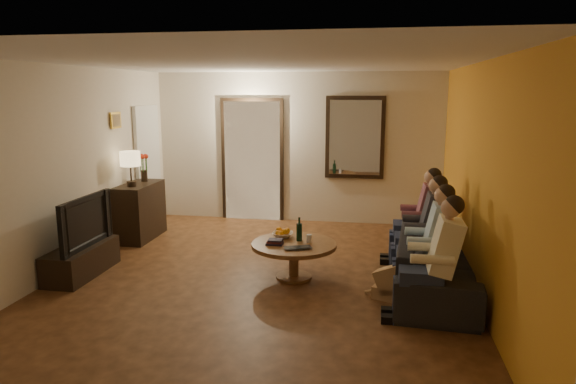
% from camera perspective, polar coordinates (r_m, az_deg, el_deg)
% --- Properties ---
extents(floor, '(5.00, 6.00, 0.01)m').
position_cam_1_polar(floor, '(6.40, -3.15, -9.69)').
color(floor, '#3F2411').
rests_on(floor, ground).
extents(ceiling, '(5.00, 6.00, 0.01)m').
position_cam_1_polar(ceiling, '(5.99, -3.42, 14.23)').
color(ceiling, white).
rests_on(ceiling, back_wall).
extents(back_wall, '(5.00, 0.02, 2.60)m').
position_cam_1_polar(back_wall, '(8.98, 1.02, 4.92)').
color(back_wall, beige).
rests_on(back_wall, floor).
extents(front_wall, '(5.00, 0.02, 2.60)m').
position_cam_1_polar(front_wall, '(3.28, -15.15, -6.55)').
color(front_wall, beige).
rests_on(front_wall, floor).
extents(left_wall, '(0.02, 6.00, 2.60)m').
position_cam_1_polar(left_wall, '(7.05, -23.50, 2.27)').
color(left_wall, beige).
rests_on(left_wall, floor).
extents(right_wall, '(0.02, 6.00, 2.60)m').
position_cam_1_polar(right_wall, '(6.02, 20.60, 1.11)').
color(right_wall, beige).
rests_on(right_wall, floor).
extents(orange_accent, '(0.01, 6.00, 2.60)m').
position_cam_1_polar(orange_accent, '(6.02, 20.50, 1.11)').
color(orange_accent, gold).
rests_on(orange_accent, right_wall).
extents(kitchen_doorway, '(1.00, 0.06, 2.10)m').
position_cam_1_polar(kitchen_doorway, '(9.15, -3.97, 3.43)').
color(kitchen_doorway, '#FFE0A5').
rests_on(kitchen_doorway, floor).
extents(door_trim, '(1.12, 0.04, 2.22)m').
position_cam_1_polar(door_trim, '(9.14, -3.99, 3.42)').
color(door_trim, black).
rests_on(door_trim, floor).
extents(fridge_glimpse, '(0.45, 0.03, 1.70)m').
position_cam_1_polar(fridge_glimpse, '(9.12, -2.42, 2.47)').
color(fridge_glimpse, silver).
rests_on(fridge_glimpse, floor).
extents(mirror_frame, '(1.00, 0.05, 1.40)m').
position_cam_1_polar(mirror_frame, '(8.83, 7.45, 6.02)').
color(mirror_frame, black).
rests_on(mirror_frame, back_wall).
extents(mirror_glass, '(0.86, 0.02, 1.26)m').
position_cam_1_polar(mirror_glass, '(8.80, 7.44, 6.00)').
color(mirror_glass, white).
rests_on(mirror_glass, back_wall).
extents(white_door, '(0.06, 0.85, 2.04)m').
position_cam_1_polar(white_door, '(9.06, -15.26, 2.80)').
color(white_door, white).
rests_on(white_door, floor).
extents(framed_art, '(0.03, 0.28, 0.24)m').
position_cam_1_polar(framed_art, '(8.10, -18.61, 7.56)').
color(framed_art, '#B28C33').
rests_on(framed_art, left_wall).
extents(art_canvas, '(0.01, 0.22, 0.18)m').
position_cam_1_polar(art_canvas, '(8.09, -18.51, 7.57)').
color(art_canvas, brown).
rests_on(art_canvas, left_wall).
extents(dresser, '(0.45, 0.98, 0.87)m').
position_cam_1_polar(dresser, '(8.34, -16.14, -2.05)').
color(dresser, black).
rests_on(dresser, floor).
extents(table_lamp, '(0.30, 0.30, 0.54)m').
position_cam_1_polar(table_lamp, '(8.02, -17.09, 2.50)').
color(table_lamp, beige).
rests_on(table_lamp, dresser).
extents(flower_vase, '(0.14, 0.14, 0.44)m').
position_cam_1_polar(flower_vase, '(8.42, -15.73, 2.62)').
color(flower_vase, red).
rests_on(flower_vase, dresser).
extents(tv_stand, '(0.45, 1.12, 0.37)m').
position_cam_1_polar(tv_stand, '(7.00, -21.96, -7.05)').
color(tv_stand, black).
rests_on(tv_stand, floor).
extents(tv, '(1.10, 0.14, 0.64)m').
position_cam_1_polar(tv, '(6.87, -22.27, -3.04)').
color(tv, black).
rests_on(tv, tv_stand).
extents(sofa, '(2.26, 1.05, 0.64)m').
position_cam_1_polar(sofa, '(6.23, 16.17, -7.61)').
color(sofa, black).
rests_on(sofa, floor).
extents(person_a, '(0.60, 0.40, 1.20)m').
position_cam_1_polar(person_a, '(5.28, 16.31, -7.83)').
color(person_a, tan).
rests_on(person_a, sofa).
extents(person_b, '(0.60, 0.40, 1.20)m').
position_cam_1_polar(person_b, '(5.85, 15.66, -5.93)').
color(person_b, tan).
rests_on(person_b, sofa).
extents(person_c, '(0.60, 0.40, 1.20)m').
position_cam_1_polar(person_c, '(6.42, 15.13, -4.38)').
color(person_c, tan).
rests_on(person_c, sofa).
extents(person_d, '(0.60, 0.40, 1.20)m').
position_cam_1_polar(person_d, '(7.00, 14.69, -3.08)').
color(person_d, tan).
rests_on(person_d, sofa).
extents(dog, '(0.61, 0.43, 0.56)m').
position_cam_1_polar(dog, '(5.81, 11.90, -9.19)').
color(dog, '#A6714C').
rests_on(dog, floor).
extents(coffee_table, '(1.08, 1.08, 0.45)m').
position_cam_1_polar(coffee_table, '(6.38, 0.66, -7.61)').
color(coffee_table, brown).
rests_on(coffee_table, floor).
extents(bowl, '(0.26, 0.26, 0.06)m').
position_cam_1_polar(bowl, '(6.54, -0.60, -4.78)').
color(bowl, white).
rests_on(bowl, coffee_table).
extents(oranges, '(0.20, 0.20, 0.08)m').
position_cam_1_polar(oranges, '(6.52, -0.60, -4.20)').
color(oranges, orange).
rests_on(oranges, bowl).
extents(wine_bottle, '(0.07, 0.07, 0.31)m').
position_cam_1_polar(wine_bottle, '(6.35, 1.26, -4.10)').
color(wine_bottle, black).
rests_on(wine_bottle, coffee_table).
extents(wine_glass, '(0.06, 0.06, 0.10)m').
position_cam_1_polar(wine_glass, '(6.32, 2.36, -5.19)').
color(wine_glass, silver).
rests_on(wine_glass, coffee_table).
extents(book_stack, '(0.20, 0.15, 0.07)m').
position_cam_1_polar(book_stack, '(6.24, -1.49, -5.53)').
color(book_stack, black).
rests_on(book_stack, coffee_table).
extents(laptop, '(0.38, 0.32, 0.03)m').
position_cam_1_polar(laptop, '(6.02, 1.19, -6.36)').
color(laptop, black).
rests_on(laptop, coffee_table).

